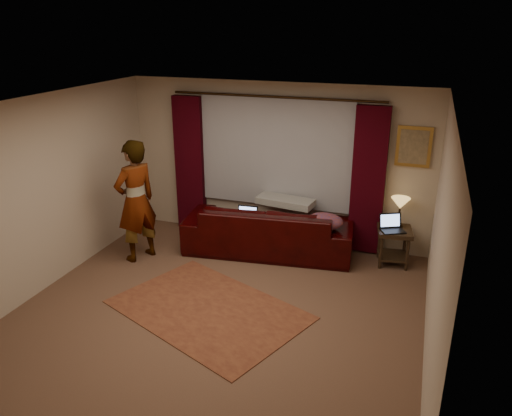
{
  "coord_description": "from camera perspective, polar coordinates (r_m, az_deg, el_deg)",
  "views": [
    {
      "loc": [
        2.23,
        -5.01,
        3.49
      ],
      "look_at": [
        0.1,
        1.2,
        1.0
      ],
      "focal_mm": 35.0,
      "sensor_mm": 36.0,
      "label": 1
    }
  ],
  "objects": [
    {
      "name": "floor",
      "position": [
        6.5,
        -4.36,
        -11.8
      ],
      "size": [
        5.0,
        5.0,
        0.01
      ],
      "primitive_type": "cube",
      "color": "brown",
      "rests_on": "ground"
    },
    {
      "name": "sofa",
      "position": [
        7.86,
        1.48,
        -1.38
      ],
      "size": [
        2.75,
        1.45,
        1.06
      ],
      "primitive_type": "imported",
      "rotation": [
        0.0,
        0.0,
        3.26
      ],
      "color": "black",
      "rests_on": "floor"
    },
    {
      "name": "wall_right",
      "position": [
        5.48,
        20.14,
        -4.17
      ],
      "size": [
        0.02,
        5.0,
        2.6
      ],
      "primitive_type": "cube",
      "color": "#BCAA92",
      "rests_on": "ground"
    },
    {
      "name": "area_rug",
      "position": [
        6.55,
        -5.48,
        -11.49
      ],
      "size": [
        2.8,
        2.37,
        0.01
      ],
      "primitive_type": "cube",
      "rotation": [
        0.0,
        0.0,
        -0.39
      ],
      "color": "brown",
      "rests_on": "floor"
    },
    {
      "name": "clothing_pile",
      "position": [
        7.55,
        7.87,
        -1.57
      ],
      "size": [
        0.63,
        0.54,
        0.23
      ],
      "primitive_type": "ellipsoid",
      "rotation": [
        0.0,
        0.0,
        0.23
      ],
      "color": "brown",
      "rests_on": "sofa"
    },
    {
      "name": "picture_frame",
      "position": [
        7.68,
        17.58,
        6.7
      ],
      "size": [
        0.5,
        0.04,
        0.6
      ],
      "primitive_type": "cube",
      "color": "#B38336",
      "rests_on": "wall_back"
    },
    {
      "name": "sheer_curtain",
      "position": [
        8.03,
        2.21,
        6.4
      ],
      "size": [
        2.5,
        0.05,
        1.8
      ],
      "primitive_type": "cube",
      "color": "#9899A0",
      "rests_on": "wall_back"
    },
    {
      "name": "laptop_table",
      "position": [
        7.57,
        15.43,
        -1.75
      ],
      "size": [
        0.46,
        0.47,
        0.24
      ],
      "primitive_type": null,
      "rotation": [
        0.0,
        0.0,
        0.47
      ],
      "color": "black",
      "rests_on": "end_table"
    },
    {
      "name": "throw_blanket",
      "position": [
        7.84,
        3.42,
        2.69
      ],
      "size": [
        0.95,
        0.48,
        0.11
      ],
      "primitive_type": "cube",
      "rotation": [
        0.0,
        0.0,
        -0.14
      ],
      "color": "gray",
      "rests_on": "sofa"
    },
    {
      "name": "wall_left",
      "position": [
        7.23,
        -23.2,
        1.41
      ],
      "size": [
        0.02,
        5.0,
        2.6
      ],
      "primitive_type": "cube",
      "color": "#BCAA92",
      "rests_on": "ground"
    },
    {
      "name": "laptop_sofa",
      "position": [
        7.71,
        -1.18,
        -0.9
      ],
      "size": [
        0.34,
        0.37,
        0.23
      ],
      "primitive_type": null,
      "rotation": [
        0.0,
        0.0,
        0.07
      ],
      "color": "black",
      "rests_on": "sofa"
    },
    {
      "name": "wall_back",
      "position": [
        8.14,
        2.32,
        5.13
      ],
      "size": [
        5.0,
        0.02,
        2.6
      ],
      "primitive_type": "cube",
      "color": "#BCAA92",
      "rests_on": "ground"
    },
    {
      "name": "ceiling",
      "position": [
        5.56,
        -5.1,
        11.47
      ],
      "size": [
        5.0,
        5.0,
        0.02
      ],
      "primitive_type": "cube",
      "color": "silver",
      "rests_on": "ground"
    },
    {
      "name": "drape_right",
      "position": [
        7.79,
        12.71,
        2.99
      ],
      "size": [
        0.5,
        0.14,
        2.3
      ],
      "primitive_type": "cube",
      "color": "black",
      "rests_on": "floor"
    },
    {
      "name": "curtain_rod",
      "position": [
        7.81,
        2.19,
        12.58
      ],
      "size": [
        0.04,
        0.04,
        3.4
      ],
      "primitive_type": "cylinder",
      "color": "black",
      "rests_on": "wall_back"
    },
    {
      "name": "person",
      "position": [
        7.69,
        -13.57,
        0.76
      ],
      "size": [
        0.73,
        0.73,
        1.87
      ],
      "primitive_type": "imported",
      "rotation": [
        0.0,
        0.0,
        -1.99
      ],
      "color": "gray",
      "rests_on": "floor"
    },
    {
      "name": "end_table",
      "position": [
        7.81,
        15.4,
        -4.26
      ],
      "size": [
        0.56,
        0.56,
        0.57
      ],
      "primitive_type": "cube",
      "rotation": [
        0.0,
        0.0,
        0.16
      ],
      "color": "black",
      "rests_on": "floor"
    },
    {
      "name": "drape_left",
      "position": [
        8.61,
        -7.55,
        5.01
      ],
      "size": [
        0.5,
        0.14,
        2.3
      ],
      "primitive_type": "cube",
      "color": "black",
      "rests_on": "floor"
    },
    {
      "name": "wall_front",
      "position": [
        4.01,
        -19.43,
        -13.67
      ],
      "size": [
        5.0,
        0.02,
        2.6
      ],
      "primitive_type": "cube",
      "color": "#BCAA92",
      "rests_on": "ground"
    },
    {
      "name": "tiffany_lamp",
      "position": [
        7.75,
        16.07,
        -0.44
      ],
      "size": [
        0.33,
        0.33,
        0.45
      ],
      "primitive_type": null,
      "rotation": [
        0.0,
        0.0,
        0.18
      ],
      "color": "olive",
      "rests_on": "end_table"
    }
  ]
}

